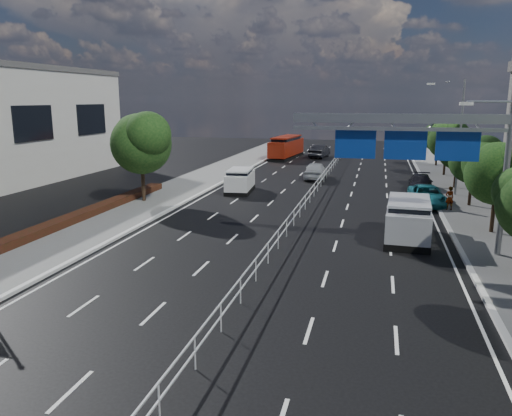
% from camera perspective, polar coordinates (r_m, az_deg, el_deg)
% --- Properties ---
extents(ground, '(160.00, 160.00, 0.00)m').
position_cam_1_polar(ground, '(17.66, -3.20, -12.84)').
color(ground, black).
rests_on(ground, ground).
extents(kerb_near, '(0.25, 140.00, 0.15)m').
position_cam_1_polar(kerb_near, '(21.84, -26.72, -8.95)').
color(kerb_near, silver).
rests_on(kerb_near, ground).
extents(median_fence, '(0.05, 85.00, 1.02)m').
position_cam_1_polar(median_fence, '(38.70, 6.52, 1.86)').
color(median_fence, silver).
rests_on(median_fence, ground).
extents(hedge_near, '(1.00, 36.00, 0.44)m').
position_cam_1_polar(hedge_near, '(28.05, -26.95, -3.80)').
color(hedge_near, black).
rests_on(hedge_near, sidewalk_near).
extents(overhead_gantry, '(10.24, 0.38, 7.45)m').
position_cam_1_polar(overhead_gantry, '(25.47, 18.41, 7.43)').
color(overhead_gantry, gray).
rests_on(overhead_gantry, ground).
extents(streetlight_far, '(2.78, 2.40, 9.00)m').
position_cam_1_polar(streetlight_far, '(41.74, 21.94, 8.30)').
color(streetlight_far, gray).
rests_on(streetlight_far, ground).
extents(near_tree_back, '(4.84, 4.51, 6.69)m').
position_cam_1_polar(near_tree_back, '(37.30, -12.94, 7.57)').
color(near_tree_back, black).
rests_on(near_tree_back, ground).
extents(far_tree_d, '(3.85, 3.59, 5.34)m').
position_cam_1_polar(far_tree_d, '(30.69, 25.98, 3.94)').
color(far_tree_d, black).
rests_on(far_tree_d, ground).
extents(far_tree_e, '(3.63, 3.38, 5.13)m').
position_cam_1_polar(far_tree_e, '(38.02, 23.66, 5.34)').
color(far_tree_e, black).
rests_on(far_tree_e, ground).
extents(far_tree_f, '(3.52, 3.28, 5.02)m').
position_cam_1_polar(far_tree_f, '(45.40, 22.10, 6.36)').
color(far_tree_f, black).
rests_on(far_tree_f, ground).
extents(far_tree_g, '(3.96, 3.69, 5.45)m').
position_cam_1_polar(far_tree_g, '(52.79, 21.01, 7.45)').
color(far_tree_g, black).
rests_on(far_tree_g, ground).
extents(far_tree_h, '(3.41, 3.18, 4.91)m').
position_cam_1_polar(far_tree_h, '(60.24, 20.13, 7.71)').
color(far_tree_h, black).
rests_on(far_tree_h, ground).
extents(white_minivan, '(2.31, 4.54, 1.90)m').
position_cam_1_polar(white_minivan, '(41.18, -1.83, 3.14)').
color(white_minivan, black).
rests_on(white_minivan, ground).
extents(red_bus, '(3.21, 9.61, 2.82)m').
position_cam_1_polar(red_bus, '(65.36, 3.49, 7.01)').
color(red_bus, black).
rests_on(red_bus, ground).
extents(near_car_silver, '(2.03, 4.85, 1.64)m').
position_cam_1_polar(near_car_silver, '(48.22, 6.83, 4.28)').
color(near_car_silver, '#ABAFB3').
rests_on(near_car_silver, ground).
extents(near_car_dark, '(2.40, 5.25, 1.67)m').
position_cam_1_polar(near_car_dark, '(66.31, 7.27, 6.46)').
color(near_car_dark, black).
rests_on(near_car_dark, ground).
extents(silver_minivan, '(2.54, 5.48, 2.23)m').
position_cam_1_polar(silver_minivan, '(28.30, 16.99, -1.31)').
color(silver_minivan, black).
rests_on(silver_minivan, ground).
extents(parked_car_teal, '(2.58, 5.17, 1.41)m').
position_cam_1_polar(parked_car_teal, '(38.05, 18.92, 1.36)').
color(parked_car_teal, '#1B6E7A').
rests_on(parked_car_teal, ground).
extents(parked_car_dark, '(2.14, 4.77, 1.36)m').
position_cam_1_polar(parked_car_dark, '(43.71, 18.30, 2.72)').
color(parked_car_dark, black).
rests_on(parked_car_dark, ground).
extents(pedestrian_a, '(0.68, 0.56, 1.61)m').
position_cam_1_polar(pedestrian_a, '(36.25, 21.25, 1.06)').
color(pedestrian_a, gray).
rests_on(pedestrian_a, sidewalk_far).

